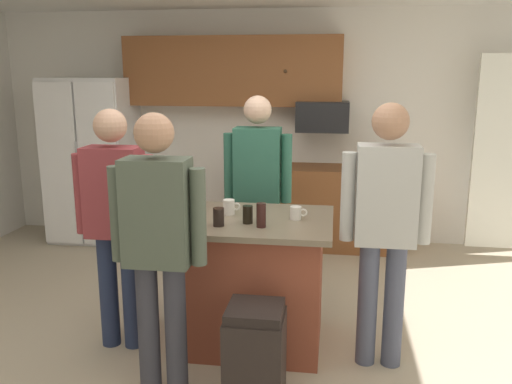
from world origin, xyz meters
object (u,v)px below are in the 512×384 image
Objects in this scene: refrigerator at (93,160)px; person_guest_by_door at (116,214)px; person_guest_right at (158,238)px; glass_stout_tall at (201,198)px; tumbler_amber at (261,215)px; glass_dark_ale at (248,215)px; person_host_foreground at (385,219)px; person_guest_left at (258,184)px; mug_ceramic_white at (229,207)px; trash_bin at (255,355)px; glass_short_whisky at (219,217)px; microwave_over_range at (323,116)px; kitchen_island at (250,280)px; mug_blue_stoneware at (296,213)px.

refrigerator is 2.70m from person_guest_by_door.
person_guest_right is 0.95m from glass_stout_tall.
tumbler_amber is 0.13m from glass_dark_ale.
person_host_foreground reaches higher than person_guest_left.
person_guest_left is 13.78× the size of mug_ceramic_white.
trash_bin is at bearing 3.44° from person_guest_left.
glass_stout_tall is at bearing 30.17° from person_guest_right.
glass_stout_tall reaches higher than glass_short_whisky.
glass_dark_ale reaches higher than trash_bin.
glass_dark_ale is (0.91, 0.06, 0.01)m from person_guest_by_door.
person_guest_left is at bearing 94.14° from glass_dark_ale.
person_guest_right is (-0.85, -3.02, -0.46)m from microwave_over_range.
person_guest_right is (-0.42, -0.71, 0.52)m from kitchen_island.
glass_short_whisky is at bearing 121.97° from trash_bin.
person_guest_by_door is (-0.90, -0.18, 0.50)m from kitchen_island.
trash_bin is at bearing 46.86° from person_host_foreground.
microwave_over_range is 2.64m from glass_short_whisky.
tumbler_amber is (0.11, -0.20, 0.54)m from kitchen_island.
person_host_foreground reaches higher than microwave_over_range.
microwave_over_range is 0.32× the size of person_host_foreground.
person_guest_by_door is at bearing -138.75° from glass_stout_tall.
glass_dark_ale is 0.96× the size of mug_ceramic_white.
glass_stout_tall is 0.25× the size of trash_bin.
glass_short_whisky is at bearing -152.19° from glass_dark_ale.
person_guest_by_door reaches higher than kitchen_island.
refrigerator is at bearing 132.13° from glass_stout_tall.
kitchen_island is at bearing -26.37° from mug_ceramic_white.
person_guest_by_door is at bearing -176.26° from glass_dark_ale.
trash_bin is at bearing -60.89° from person_guest_right.
person_host_foreground is 0.61m from mug_blue_stoneware.
person_host_foreground is 14.56× the size of mug_blue_stoneware.
microwave_over_range is 3.70× the size of glass_stout_tall.
person_guest_by_door is 0.78m from mug_ceramic_white.
refrigerator reaches higher than kitchen_island.
person_guest_by_door is 14.03× the size of glass_dark_ale.
mug_ceramic_white is (-0.16, 0.08, 0.51)m from kitchen_island.
glass_short_whisky is (2.00, -2.41, 0.06)m from refrigerator.
glass_short_whisky is at bearing -50.27° from refrigerator.
kitchen_island is 0.97m from person_guest_right.
person_guest_by_door is 0.91m from glass_dark_ale.
glass_short_whisky is (0.73, -0.03, 0.02)m from person_guest_by_door.
person_guest_by_door is at bearing 11.21° from person_host_foreground.
glass_short_whisky is (-0.28, -0.01, -0.02)m from tumbler_amber.
tumbler_amber is at bearing -40.82° from glass_stout_tall.
person_guest_by_door reaches higher than trash_bin.
person_guest_left is 1.01m from tumbler_amber.
kitchen_island is 9.12× the size of mug_ceramic_white.
refrigerator is at bearing 106.63° from person_guest_by_door.
glass_stout_tall reaches higher than mug_ceramic_white.
glass_short_whisky is 0.91m from trash_bin.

